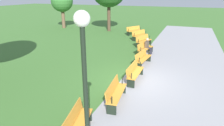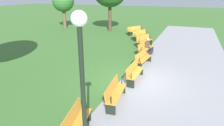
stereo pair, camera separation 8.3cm
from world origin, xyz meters
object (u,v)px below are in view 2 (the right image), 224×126
at_px(bench_4, 143,58).
at_px(bench_7, 75,124).
at_px(bench_2, 144,41).
at_px(person_seated, 149,46).
at_px(bench_3, 145,48).
at_px(lamp_post, 82,73).
at_px(bench_0, 135,30).
at_px(bench_5, 134,72).
at_px(tree_0, 63,1).
at_px(bench_1, 140,35).
at_px(bench_6, 115,92).

xyz_separation_m(bench_4, bench_7, (7.29, -0.40, 0.00)).
bearing_deg(bench_2, person_seated, 40.02).
bearing_deg(bench_3, lamp_post, 18.17).
xyz_separation_m(bench_3, person_seated, (-0.16, 0.18, 0.16)).
relative_size(bench_3, person_seated, 1.62).
bearing_deg(person_seated, bench_7, 11.55).
bearing_deg(bench_0, bench_5, 47.22).
bearing_deg(bench_2, bench_0, -135.98).
distance_m(tree_0, lamp_post, 22.96).
bearing_deg(bench_4, bench_1, -158.01).
bearing_deg(bench_3, bench_5, 18.89).
height_order(bench_1, bench_2, same).
bearing_deg(bench_0, bench_7, 40.95).
relative_size(bench_5, bench_7, 0.97).
relative_size(bench_6, tree_0, 0.40).
bearing_deg(bench_7, bench_5, 161.11).
xyz_separation_m(bench_1, lamp_post, (15.46, 2.63, 2.34)).
height_order(bench_3, lamp_post, lamp_post).
relative_size(bench_1, bench_6, 0.99).
distance_m(bench_5, bench_6, 2.44).
relative_size(bench_1, bench_7, 0.98).
height_order(bench_3, person_seated, person_seated).
relative_size(bench_2, bench_6, 1.01).
bearing_deg(bench_6, bench_7, -15.71).
bearing_deg(bench_2, bench_4, 31.47).
bearing_deg(bench_1, bench_4, 40.91).
height_order(bench_3, bench_5, same).
bearing_deg(bench_0, bench_6, 44.08).
xyz_separation_m(bench_6, lamp_post, (3.57, 0.66, 2.34)).
relative_size(bench_5, tree_0, 0.40).
distance_m(bench_0, bench_1, 2.44).
distance_m(bench_1, lamp_post, 15.86).
bearing_deg(bench_6, tree_0, -145.78).
xyz_separation_m(bench_1, bench_2, (2.26, 0.91, 0.00)).
relative_size(bench_4, lamp_post, 0.47).
xyz_separation_m(bench_2, bench_6, (9.64, 1.06, 0.00)).
bearing_deg(bench_2, bench_7, 22.06).
bearing_deg(bench_3, tree_0, -109.22).
bearing_deg(bench_0, bench_2, 56.64).
bearing_deg(bench_0, person_seated, 55.34).
height_order(bench_3, bench_6, same).
relative_size(tree_0, lamp_post, 1.17).
distance_m(bench_6, lamp_post, 4.31).
xyz_separation_m(bench_7, person_seated, (-9.86, 0.18, 0.16)).
xyz_separation_m(bench_2, lamp_post, (13.20, 1.71, 2.34)).
relative_size(bench_4, bench_5, 1.02).
bearing_deg(tree_0, bench_4, 51.71).
bearing_deg(bench_2, bench_1, -139.12).
distance_m(person_seated, lamp_post, 11.26).
distance_m(bench_2, bench_5, 7.30).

